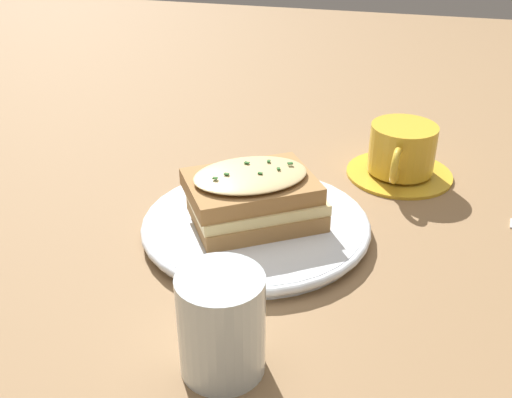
{
  "coord_description": "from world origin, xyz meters",
  "views": [
    {
      "loc": [
        -0.16,
        0.6,
        0.38
      ],
      "look_at": [
        -0.02,
        0.03,
        0.04
      ],
      "focal_mm": 42.0,
      "sensor_mm": 36.0,
      "label": 1
    }
  ],
  "objects_px": {
    "teacup_with_saucer": "(401,154)",
    "water_glass": "(221,324)",
    "sandwich": "(254,196)",
    "dinner_plate": "(256,225)"
  },
  "relations": [
    {
      "from": "sandwich",
      "to": "teacup_with_saucer",
      "type": "bearing_deg",
      "value": -129.54
    },
    {
      "from": "water_glass",
      "to": "sandwich",
      "type": "bearing_deg",
      "value": -82.25
    },
    {
      "from": "dinner_plate",
      "to": "sandwich",
      "type": "distance_m",
      "value": 0.04
    },
    {
      "from": "teacup_with_saucer",
      "to": "water_glass",
      "type": "bearing_deg",
      "value": -12.08
    },
    {
      "from": "sandwich",
      "to": "water_glass",
      "type": "bearing_deg",
      "value": 97.75
    },
    {
      "from": "teacup_with_saucer",
      "to": "water_glass",
      "type": "xyz_separation_m",
      "value": [
        0.13,
        0.4,
        0.01
      ]
    },
    {
      "from": "sandwich",
      "to": "water_glass",
      "type": "xyz_separation_m",
      "value": [
        -0.03,
        0.21,
        -0.0
      ]
    },
    {
      "from": "dinner_plate",
      "to": "teacup_with_saucer",
      "type": "height_order",
      "value": "teacup_with_saucer"
    },
    {
      "from": "teacup_with_saucer",
      "to": "water_glass",
      "type": "height_order",
      "value": "water_glass"
    },
    {
      "from": "dinner_plate",
      "to": "water_glass",
      "type": "xyz_separation_m",
      "value": [
        -0.03,
        0.21,
        0.04
      ]
    }
  ]
}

